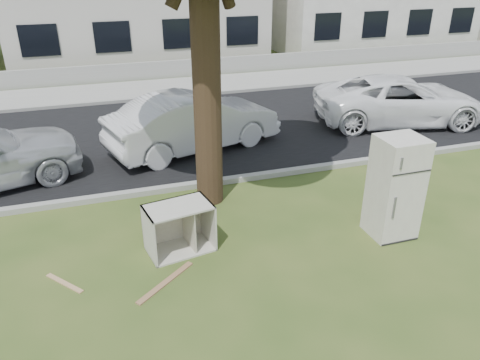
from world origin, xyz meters
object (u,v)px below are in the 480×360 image
object	(u,v)px
fridge	(395,188)
car_center	(194,122)
car_right	(400,100)
cabinet	(179,228)

from	to	relation	value
fridge	car_center	size ratio (longest dim) A/B	0.41
car_right	cabinet	bearing A→B (deg)	134.20
fridge	car_center	distance (m)	5.67
cabinet	car_center	xyz separation A→B (m)	(1.28, 4.47, 0.31)
fridge	cabinet	xyz separation A→B (m)	(-3.73, 0.64, -0.50)
car_center	car_right	xyz separation A→B (m)	(6.32, 0.19, -0.04)
cabinet	car_center	bearing A→B (deg)	64.13
cabinet	car_center	world-z (taller)	car_center
car_center	car_right	bearing A→B (deg)	-104.57
fridge	car_right	distance (m)	6.56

